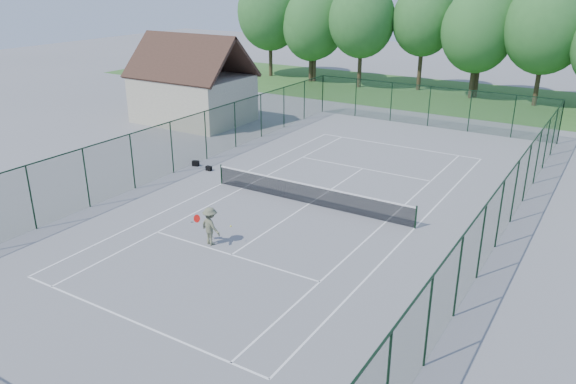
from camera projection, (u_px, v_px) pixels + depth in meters
name	position (u px, v px, depth m)	size (l,w,h in m)	color
ground	(309.00, 204.00, 27.99)	(140.00, 140.00, 0.00)	gray
grass_far	(470.00, 98.00, 51.77)	(80.00, 16.00, 0.01)	#3D712D
court_lines	(309.00, 204.00, 27.99)	(11.05, 23.85, 0.01)	white
tennis_net	(309.00, 193.00, 27.78)	(11.08, 0.08, 1.10)	black
fence_enclosure	(309.00, 174.00, 27.42)	(18.05, 36.05, 3.02)	#183721
utility_building	(192.00, 81.00, 42.61)	(8.60, 6.27, 6.63)	beige
tree_line_far	(478.00, 31.00, 49.59)	(39.40, 6.40, 9.70)	#3F3220
sports_bag_a	(196.00, 163.00, 33.46)	(0.40, 0.24, 0.32)	black
sports_bag_b	(209.00, 168.00, 32.67)	(0.35, 0.21, 0.27)	black
tennis_player	(210.00, 226.00, 23.54)	(1.68, 0.88, 1.66)	#676B4E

